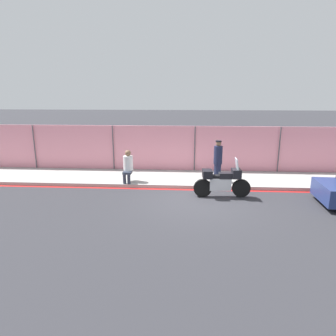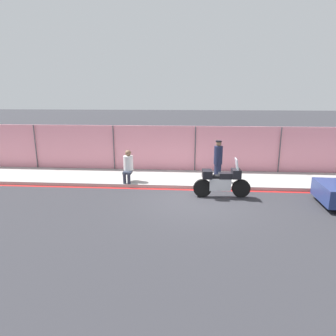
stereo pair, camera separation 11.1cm
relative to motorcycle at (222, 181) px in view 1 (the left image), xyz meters
The scene contains 7 objects.
ground_plane 1.24m from the motorcycle, 154.18° to the right, with size 120.00×120.00×0.00m, color #2D2D33.
sidewalk 2.43m from the motorcycle, 114.15° to the left, with size 30.16×2.60×0.15m.
curb_paint_stripe 1.39m from the motorcycle, 141.35° to the left, with size 30.16×0.18×0.01m.
storefront_fence 3.72m from the motorcycle, 105.28° to the left, with size 28.65×0.17×2.34m.
motorcycle is the anchor object (origin of this frame).
officer_standing 1.69m from the motorcycle, 90.33° to the left, with size 0.37×0.37×1.79m.
person_seated_on_curb 4.12m from the motorcycle, 160.80° to the left, with size 0.42×0.71×1.37m.
Camera 1 is at (-0.36, -10.60, 3.91)m, focal length 32.00 mm.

